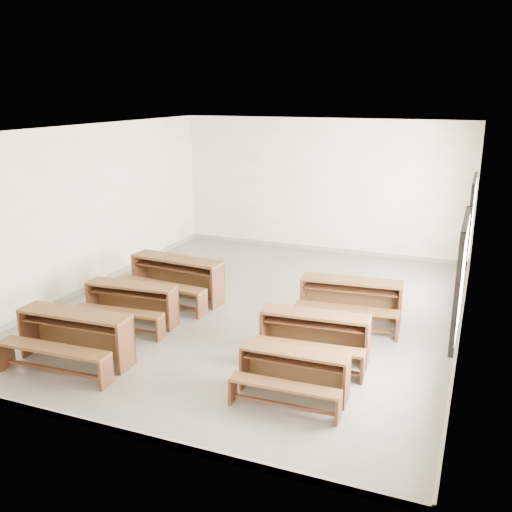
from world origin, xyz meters
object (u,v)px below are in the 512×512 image
at_px(desk_set_0, 74,334).
at_px(desk_set_3, 293,371).
at_px(desk_set_1, 131,301).
at_px(desk_set_4, 314,333).
at_px(desk_set_2, 176,276).
at_px(desk_set_5, 350,298).

distance_m(desk_set_0, desk_set_3, 3.25).
xyz_separation_m(desk_set_1, desk_set_4, (3.24, -0.14, 0.01)).
distance_m(desk_set_2, desk_set_3, 4.06).
xyz_separation_m(desk_set_3, desk_set_4, (-0.05, 1.11, 0.05)).
xyz_separation_m(desk_set_1, desk_set_3, (3.29, -1.25, -0.04)).
relative_size(desk_set_1, desk_set_5, 0.92).
bearing_deg(desk_set_5, desk_set_0, -143.90).
distance_m(desk_set_3, desk_set_5, 2.69).
distance_m(desk_set_3, desk_set_4, 1.11).
bearing_deg(desk_set_1, desk_set_5, 18.01).
distance_m(desk_set_1, desk_set_3, 3.52).
bearing_deg(desk_set_5, desk_set_3, -97.83).
relative_size(desk_set_4, desk_set_5, 0.94).
height_order(desk_set_1, desk_set_5, desk_set_5).
relative_size(desk_set_0, desk_set_2, 0.92).
bearing_deg(desk_set_4, desk_set_5, 79.00).
xyz_separation_m(desk_set_2, desk_set_4, (3.11, -1.44, -0.06)).
xyz_separation_m(desk_set_0, desk_set_4, (3.18, 1.37, -0.03)).
distance_m(desk_set_0, desk_set_5, 4.47).
bearing_deg(desk_set_3, desk_set_2, 139.38).
bearing_deg(desk_set_2, desk_set_3, -33.94).
height_order(desk_set_1, desk_set_2, desk_set_2).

